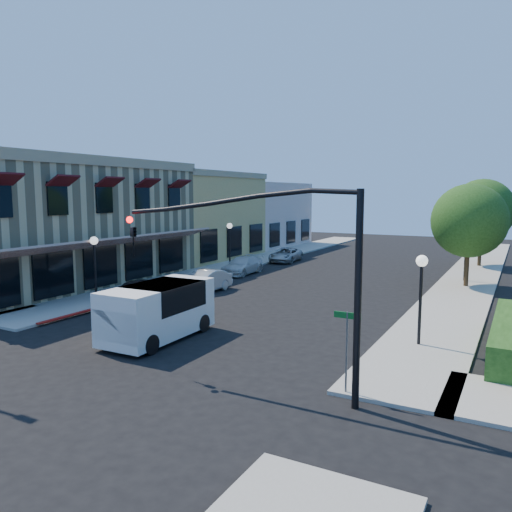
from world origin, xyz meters
The scene contains 21 objects.
ground centered at (0.00, 0.00, 0.00)m, with size 120.00×120.00×0.00m, color black.
sidewalk_left centered at (-8.75, 27.00, 0.06)m, with size 3.50×50.00×0.12m, color gray.
sidewalk_right centered at (8.75, 27.00, 0.06)m, with size 3.50×50.00×0.12m, color gray.
curb_red_strip centered at (-6.90, 8.00, 0.00)m, with size 0.25×10.00×0.06m, color maroon.
corner_brick_building centered at (-15.45, 11.00, 4.01)m, with size 11.77×18.20×8.10m.
yellow_stucco_building centered at (-15.50, 26.00, 3.80)m, with size 10.00×12.00×7.60m, color tan.
pink_stucco_building centered at (-15.50, 38.00, 3.50)m, with size 10.00×12.00×7.00m, color #CFAA9C.
hedge centered at (11.70, 9.00, 0.00)m, with size 1.40×8.00×1.10m, color #1A3F12.
street_tree_a centered at (8.80, 22.00, 4.19)m, with size 4.56×4.56×6.48m.
street_tree_b centered at (8.80, 32.00, 4.54)m, with size 4.94×4.94×7.02m.
signal_mast_arm centered at (5.86, 1.50, 4.09)m, with size 8.01×0.39×6.00m.
street_name_sign centered at (7.50, 2.20, 1.70)m, with size 0.80×0.06×2.50m.
lamppost_left_near centered at (-8.50, 8.00, 2.74)m, with size 0.44×0.44×3.57m.
lamppost_left_far centered at (-8.50, 22.00, 2.74)m, with size 0.44×0.44×3.57m.
lamppost_right_near centered at (8.50, 8.00, 2.74)m, with size 0.44×0.44×3.57m.
lamppost_right_far centered at (8.50, 24.00, 2.74)m, with size 0.44×0.44×3.57m.
white_van centered at (-1.00, 4.05, 1.29)m, with size 2.28×5.06×2.23m.
parked_car_a centered at (-6.20, 8.53, 0.66)m, with size 1.57×3.90×1.33m, color black.
parked_car_b centered at (-4.80, 13.00, 0.66)m, with size 1.39×3.98×1.31m, color #B6BABC.
parked_car_c centered at (-6.20, 20.00, 0.63)m, with size 1.76×4.33×1.26m, color beige.
parked_car_d centered at (-6.20, 27.49, 0.60)m, with size 1.98×4.29×1.19m, color #9DA0A2.
Camera 1 is at (11.81, -11.33, 5.87)m, focal length 35.00 mm.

